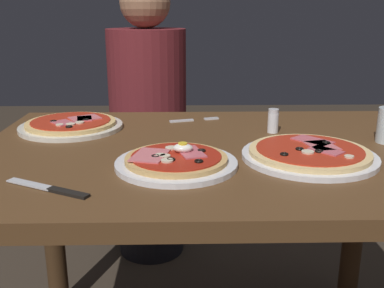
# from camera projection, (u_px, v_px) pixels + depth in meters

# --- Properties ---
(dining_table) EXTENTS (1.18, 0.82, 0.72)m
(dining_table) POSITION_uv_depth(u_px,v_px,m) (212.00, 189.00, 1.14)
(dining_table) COLOR brown
(dining_table) RESTS_ON ground
(pizza_foreground) EXTENTS (0.27, 0.27, 0.05)m
(pizza_foreground) POSITION_uv_depth(u_px,v_px,m) (176.00, 161.00, 0.97)
(pizza_foreground) COLOR white
(pizza_foreground) RESTS_ON dining_table
(pizza_across_left) EXTENTS (0.31, 0.31, 0.03)m
(pizza_across_left) POSITION_uv_depth(u_px,v_px,m) (309.00, 154.00, 1.02)
(pizza_across_left) COLOR white
(pizza_across_left) RESTS_ON dining_table
(pizza_across_right) EXTENTS (0.29, 0.29, 0.03)m
(pizza_across_right) POSITION_uv_depth(u_px,v_px,m) (71.00, 125.00, 1.28)
(pizza_across_right) COLOR silver
(pizza_across_right) RESTS_ON dining_table
(fork) EXTENTS (0.16, 0.06, 0.00)m
(fork) POSITION_uv_depth(u_px,v_px,m) (190.00, 120.00, 1.38)
(fork) COLOR silver
(fork) RESTS_ON dining_table
(knife) EXTENTS (0.18, 0.11, 0.01)m
(knife) POSITION_uv_depth(u_px,v_px,m) (52.00, 189.00, 0.84)
(knife) COLOR silver
(knife) RESTS_ON dining_table
(salt_shaker) EXTENTS (0.03, 0.03, 0.07)m
(salt_shaker) POSITION_uv_depth(u_px,v_px,m) (273.00, 121.00, 1.24)
(salt_shaker) COLOR white
(salt_shaker) RESTS_ON dining_table
(diner_person) EXTENTS (0.32, 0.32, 1.18)m
(diner_person) POSITION_uv_depth(u_px,v_px,m) (149.00, 130.00, 1.89)
(diner_person) COLOR black
(diner_person) RESTS_ON ground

